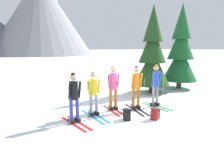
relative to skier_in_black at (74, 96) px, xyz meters
name	(u,v)px	position (x,y,z in m)	size (l,w,h in m)	color
ground_plane	(113,113)	(1.60, 0.34, -0.92)	(400.00, 400.00, 0.00)	white
skier_in_black	(74,96)	(0.00, 0.00, 0.00)	(0.61, 1.73, 1.69)	red
skier_in_yellow	(93,91)	(0.85, 0.40, 0.00)	(0.61, 1.81, 1.66)	#1E84D1
skier_in_pink	(113,85)	(1.80, 0.68, 0.11)	(0.61, 1.63, 1.80)	red
skier_in_orange	(136,86)	(2.67, 0.35, 0.06)	(0.61, 1.77, 1.77)	black
skier_in_blue	(156,83)	(3.65, 0.34, 0.08)	(0.61, 1.58, 1.79)	green
pine_tree_near	(152,54)	(5.23, 2.60, 1.23)	(1.94, 1.94, 4.69)	#51381E
pine_tree_far	(181,51)	(7.57, 2.88, 1.38)	(2.08, 2.08, 5.01)	#51381E
backpack_on_snow_front	(155,114)	(2.59, -0.97, -0.73)	(0.40, 0.37, 0.38)	maroon
backpack_on_snow_beside	(127,115)	(1.69, -0.54, -0.73)	(0.35, 0.39, 0.38)	black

